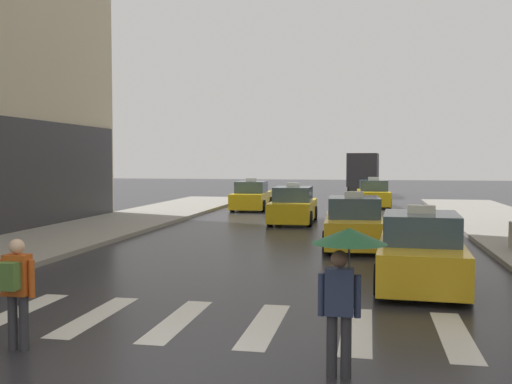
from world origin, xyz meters
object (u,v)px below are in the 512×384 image
object	(u,v)px
taxi_third	(293,207)
taxi_fifth	(373,195)
taxi_fourth	(252,197)
box_truck	(364,173)
taxi_second	(354,224)
taxi_lead	(421,253)
pedestrian_with_umbrella	(346,261)
pedestrian_with_backpack	(16,285)

from	to	relation	value
taxi_third	taxi_fifth	xyz separation A→B (m)	(3.59, 10.02, 0.00)
taxi_fourth	box_truck	distance (m)	15.71
taxi_fourth	taxi_fifth	world-z (taller)	same
taxi_second	taxi_fourth	bearing A→B (deg)	114.33
taxi_second	taxi_lead	bearing A→B (deg)	-73.82
taxi_third	pedestrian_with_umbrella	xyz separation A→B (m)	(3.07, -18.67, 0.79)
taxi_third	box_truck	distance (m)	21.17
taxi_lead	taxi_third	distance (m)	13.37
taxi_second	pedestrian_with_umbrella	size ratio (longest dim) A/B	2.38
taxi_third	box_truck	size ratio (longest dim) A/B	0.60
taxi_third	pedestrian_with_backpack	xyz separation A→B (m)	(-1.70, -18.49, 0.25)
taxi_fourth	pedestrian_with_umbrella	xyz separation A→B (m)	(6.29, -25.19, 0.79)
pedestrian_with_backpack	box_truck	bearing A→B (deg)	83.31
taxi_fifth	box_truck	bearing A→B (deg)	93.47
box_truck	taxi_fourth	bearing A→B (deg)	-113.10
taxi_second	pedestrian_with_umbrella	xyz separation A→B (m)	(0.20, -11.72, 0.79)
taxi_third	taxi_fifth	distance (m)	10.64
taxi_second	pedestrian_with_backpack	size ratio (longest dim) A/B	2.80
taxi_lead	taxi_fifth	distance (m)	22.62
taxi_fifth	box_truck	world-z (taller)	box_truck
taxi_fifth	pedestrian_with_umbrella	world-z (taller)	pedestrian_with_umbrella
taxi_lead	box_truck	world-z (taller)	box_truck
box_truck	pedestrian_with_umbrella	distance (m)	39.60
taxi_lead	taxi_third	xyz separation A→B (m)	(-4.50, 12.58, 0.00)
box_truck	pedestrian_with_umbrella	size ratio (longest dim) A/B	3.93
taxi_second	pedestrian_with_umbrella	bearing A→B (deg)	-89.01
taxi_third	pedestrian_with_backpack	world-z (taller)	taxi_third
taxi_lead	taxi_fourth	world-z (taller)	same
taxi_fifth	pedestrian_with_backpack	bearing A→B (deg)	-100.50
taxi_lead	taxi_second	size ratio (longest dim) A/B	1.00
taxi_lead	box_truck	size ratio (longest dim) A/B	0.61
taxi_third	pedestrian_with_backpack	bearing A→B (deg)	-95.24
taxi_fourth	taxi_fifth	bearing A→B (deg)	27.18
taxi_fourth	pedestrian_with_backpack	world-z (taller)	taxi_fourth
taxi_second	taxi_third	distance (m)	7.52
taxi_lead	taxi_second	distance (m)	5.87
taxi_fourth	taxi_third	bearing A→B (deg)	-63.70
taxi_lead	taxi_fourth	distance (m)	20.61
taxi_third	pedestrian_with_umbrella	world-z (taller)	pedestrian_with_umbrella
taxi_lead	box_truck	distance (m)	33.57
taxi_fourth	box_truck	size ratio (longest dim) A/B	0.60
pedestrian_with_umbrella	taxi_fourth	bearing A→B (deg)	104.03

